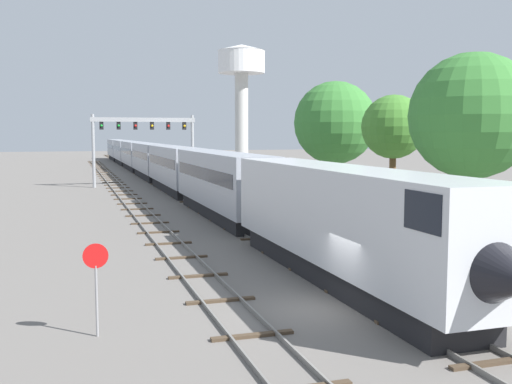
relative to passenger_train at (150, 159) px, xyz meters
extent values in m
plane|color=slate|center=(-2.00, -64.63, -2.61)|extent=(400.00, 400.00, 0.00)
cube|color=slate|center=(-0.72, -4.63, -2.53)|extent=(0.07, 200.00, 0.16)
cube|color=slate|center=(0.72, -4.63, -2.53)|extent=(0.07, 200.00, 0.16)
cube|color=#473828|center=(0.00, -70.63, -2.56)|extent=(2.60, 0.24, 0.10)
cube|color=#473828|center=(0.00, -66.63, -2.56)|extent=(2.60, 0.24, 0.10)
cube|color=#473828|center=(0.00, -62.63, -2.56)|extent=(2.60, 0.24, 0.10)
cube|color=#473828|center=(0.00, -58.63, -2.56)|extent=(2.60, 0.24, 0.10)
cube|color=#473828|center=(0.00, -54.63, -2.56)|extent=(2.60, 0.24, 0.10)
cube|color=#473828|center=(0.00, -50.63, -2.56)|extent=(2.60, 0.24, 0.10)
cube|color=#473828|center=(0.00, -46.63, -2.56)|extent=(2.60, 0.24, 0.10)
cube|color=#473828|center=(0.00, -42.63, -2.56)|extent=(2.60, 0.24, 0.10)
cube|color=#473828|center=(0.00, -38.63, -2.56)|extent=(2.60, 0.24, 0.10)
cube|color=#473828|center=(0.00, -34.63, -2.56)|extent=(2.60, 0.24, 0.10)
cube|color=#473828|center=(0.00, -30.63, -2.56)|extent=(2.60, 0.24, 0.10)
cube|color=#473828|center=(0.00, -26.63, -2.56)|extent=(2.60, 0.24, 0.10)
cube|color=#473828|center=(0.00, -22.63, -2.56)|extent=(2.60, 0.24, 0.10)
cube|color=#473828|center=(0.00, -18.63, -2.56)|extent=(2.60, 0.24, 0.10)
cube|color=#473828|center=(0.00, -14.63, -2.56)|extent=(2.60, 0.24, 0.10)
cube|color=#473828|center=(0.00, -10.63, -2.56)|extent=(2.60, 0.24, 0.10)
cube|color=#473828|center=(0.00, -6.63, -2.56)|extent=(2.60, 0.24, 0.10)
cube|color=#473828|center=(0.00, -2.63, -2.56)|extent=(2.60, 0.24, 0.10)
cube|color=#473828|center=(0.00, 1.37, -2.56)|extent=(2.60, 0.24, 0.10)
cube|color=#473828|center=(0.00, 5.37, -2.56)|extent=(2.60, 0.24, 0.10)
cube|color=#473828|center=(0.00, 9.37, -2.56)|extent=(2.60, 0.24, 0.10)
cube|color=#473828|center=(0.00, 13.37, -2.56)|extent=(2.60, 0.24, 0.10)
cube|color=#473828|center=(0.00, 17.37, -2.56)|extent=(2.60, 0.24, 0.10)
cube|color=#473828|center=(0.00, 21.37, -2.56)|extent=(2.60, 0.24, 0.10)
cube|color=#473828|center=(0.00, 25.37, -2.56)|extent=(2.60, 0.24, 0.10)
cube|color=#473828|center=(0.00, 29.37, -2.56)|extent=(2.60, 0.24, 0.10)
cube|color=#473828|center=(0.00, 33.37, -2.56)|extent=(2.60, 0.24, 0.10)
cube|color=#473828|center=(0.00, 37.37, -2.56)|extent=(2.60, 0.24, 0.10)
cube|color=#473828|center=(0.00, 41.37, -2.56)|extent=(2.60, 0.24, 0.10)
cube|color=#473828|center=(0.00, 45.37, -2.56)|extent=(2.60, 0.24, 0.10)
cube|color=#473828|center=(0.00, 49.37, -2.56)|extent=(2.60, 0.24, 0.10)
cube|color=#473828|center=(0.00, 53.37, -2.56)|extent=(2.60, 0.24, 0.10)
cube|color=#473828|center=(0.00, 57.37, -2.56)|extent=(2.60, 0.24, 0.10)
cube|color=#473828|center=(0.00, 61.37, -2.56)|extent=(2.60, 0.24, 0.10)
cube|color=#473828|center=(0.00, 65.37, -2.56)|extent=(2.60, 0.24, 0.10)
cube|color=#473828|center=(0.00, 69.37, -2.56)|extent=(2.60, 0.24, 0.10)
cube|color=#473828|center=(0.00, 73.37, -2.56)|extent=(2.60, 0.24, 0.10)
cube|color=#473828|center=(0.00, 77.37, -2.56)|extent=(2.60, 0.24, 0.10)
cube|color=#473828|center=(0.00, 81.37, -2.56)|extent=(2.60, 0.24, 0.10)
cube|color=#473828|center=(0.00, 85.37, -2.56)|extent=(2.60, 0.24, 0.10)
cube|color=#473828|center=(0.00, 89.37, -2.56)|extent=(2.60, 0.24, 0.10)
cube|color=#473828|center=(0.00, 93.37, -2.56)|extent=(2.60, 0.24, 0.10)
cube|color=slate|center=(-6.22, -24.63, -2.53)|extent=(0.07, 160.00, 0.16)
cube|color=slate|center=(-4.78, -24.63, -2.53)|extent=(0.07, 160.00, 0.16)
cube|color=#473828|center=(-5.50, -66.63, -2.56)|extent=(2.60, 0.24, 0.10)
cube|color=#473828|center=(-5.50, -62.63, -2.56)|extent=(2.60, 0.24, 0.10)
cube|color=#473828|center=(-5.50, -58.63, -2.56)|extent=(2.60, 0.24, 0.10)
cube|color=#473828|center=(-5.50, -54.63, -2.56)|extent=(2.60, 0.24, 0.10)
cube|color=#473828|center=(-5.50, -50.63, -2.56)|extent=(2.60, 0.24, 0.10)
cube|color=#473828|center=(-5.50, -46.63, -2.56)|extent=(2.60, 0.24, 0.10)
cube|color=#473828|center=(-5.50, -42.63, -2.56)|extent=(2.60, 0.24, 0.10)
cube|color=#473828|center=(-5.50, -38.63, -2.56)|extent=(2.60, 0.24, 0.10)
cube|color=#473828|center=(-5.50, -34.63, -2.56)|extent=(2.60, 0.24, 0.10)
cube|color=#473828|center=(-5.50, -30.63, -2.56)|extent=(2.60, 0.24, 0.10)
cube|color=#473828|center=(-5.50, -26.63, -2.56)|extent=(2.60, 0.24, 0.10)
cube|color=#473828|center=(-5.50, -22.63, -2.56)|extent=(2.60, 0.24, 0.10)
cube|color=#473828|center=(-5.50, -18.63, -2.56)|extent=(2.60, 0.24, 0.10)
cube|color=#473828|center=(-5.50, -14.63, -2.56)|extent=(2.60, 0.24, 0.10)
cube|color=#473828|center=(-5.50, -10.63, -2.56)|extent=(2.60, 0.24, 0.10)
cube|color=#473828|center=(-5.50, -6.63, -2.56)|extent=(2.60, 0.24, 0.10)
cube|color=#473828|center=(-5.50, -2.63, -2.56)|extent=(2.60, 0.24, 0.10)
cube|color=#473828|center=(-5.50, 1.37, -2.56)|extent=(2.60, 0.24, 0.10)
cube|color=#473828|center=(-5.50, 5.37, -2.56)|extent=(2.60, 0.24, 0.10)
cube|color=#473828|center=(-5.50, 9.37, -2.56)|extent=(2.60, 0.24, 0.10)
cube|color=#473828|center=(-5.50, 13.37, -2.56)|extent=(2.60, 0.24, 0.10)
cube|color=#473828|center=(-5.50, 17.37, -2.56)|extent=(2.60, 0.24, 0.10)
cube|color=#473828|center=(-5.50, 21.37, -2.56)|extent=(2.60, 0.24, 0.10)
cube|color=#473828|center=(-5.50, 25.37, -2.56)|extent=(2.60, 0.24, 0.10)
cube|color=#473828|center=(-5.50, 29.37, -2.56)|extent=(2.60, 0.24, 0.10)
cube|color=#473828|center=(-5.50, 33.37, -2.56)|extent=(2.60, 0.24, 0.10)
cube|color=#473828|center=(-5.50, 37.37, -2.56)|extent=(2.60, 0.24, 0.10)
cube|color=#473828|center=(-5.50, 41.37, -2.56)|extent=(2.60, 0.24, 0.10)
cube|color=#473828|center=(-5.50, 45.37, -2.56)|extent=(2.60, 0.24, 0.10)
cube|color=#473828|center=(-5.50, 49.37, -2.56)|extent=(2.60, 0.24, 0.10)
cube|color=#473828|center=(-5.50, 53.37, -2.56)|extent=(2.60, 0.24, 0.10)
cube|color=silver|center=(0.00, -61.03, 0.29)|extent=(3.00, 19.19, 3.80)
cone|color=black|center=(0.00, -70.83, -0.11)|extent=(2.88, 2.60, 2.88)
cube|color=black|center=(0.00, -69.43, 1.43)|extent=(3.04, 1.80, 1.10)
cube|color=black|center=(0.00, -61.03, -2.11)|extent=(2.52, 17.27, 1.00)
cube|color=#9EA3AD|center=(0.00, -40.84, 0.29)|extent=(3.00, 19.19, 3.80)
cube|color=black|center=(0.00, -40.84, 0.69)|extent=(3.04, 17.66, 0.90)
cube|color=black|center=(0.00, -40.84, -2.11)|extent=(2.52, 17.27, 1.00)
cube|color=#9EA3AD|center=(0.00, -20.65, 0.29)|extent=(3.00, 19.19, 3.80)
cube|color=black|center=(0.00, -20.65, 0.69)|extent=(3.04, 17.66, 0.90)
cube|color=black|center=(0.00, -20.65, -2.11)|extent=(2.52, 17.27, 1.00)
cube|color=#9EA3AD|center=(0.00, -0.46, 0.29)|extent=(3.00, 19.19, 3.80)
cube|color=black|center=(0.00, -0.46, 0.69)|extent=(3.04, 17.66, 0.90)
cube|color=black|center=(0.00, -0.46, -2.11)|extent=(2.52, 17.27, 1.00)
cube|color=#9EA3AD|center=(0.00, 19.73, 0.29)|extent=(3.00, 19.19, 3.80)
cube|color=black|center=(0.00, 19.73, 0.69)|extent=(3.04, 17.66, 0.90)
cube|color=black|center=(0.00, 19.73, -2.11)|extent=(2.52, 17.27, 1.00)
cube|color=#9EA3AD|center=(0.00, 39.92, 0.29)|extent=(3.00, 19.19, 3.80)
cube|color=black|center=(0.00, 39.92, 0.69)|extent=(3.04, 17.66, 0.90)
cube|color=black|center=(0.00, 39.92, -2.11)|extent=(2.52, 17.27, 1.00)
cube|color=#9EA3AD|center=(0.00, 60.11, 0.29)|extent=(3.00, 19.19, 3.80)
cube|color=black|center=(0.00, 60.11, 0.69)|extent=(3.04, 17.66, 0.90)
cube|color=black|center=(0.00, 60.11, -2.11)|extent=(2.52, 17.27, 1.00)
cylinder|color=#999BA0|center=(-8.00, -12.77, 1.58)|extent=(0.36, 0.36, 8.39)
cylinder|color=#999BA0|center=(3.50, -12.77, 1.58)|extent=(0.36, 0.36, 8.39)
cube|color=#999BA0|center=(-2.25, -12.77, 5.17)|extent=(12.10, 0.36, 0.50)
cube|color=black|center=(-7.04, -12.72, 4.47)|extent=(0.44, 0.32, 0.90)
sphere|color=green|center=(-7.04, -12.91, 4.47)|extent=(0.28, 0.28, 0.28)
cube|color=black|center=(-5.12, -12.72, 4.47)|extent=(0.44, 0.32, 0.90)
sphere|color=green|center=(-5.12, -12.91, 4.47)|extent=(0.28, 0.28, 0.28)
cube|color=black|center=(-3.21, -12.72, 4.47)|extent=(0.44, 0.32, 0.90)
sphere|color=red|center=(-3.21, -12.91, 4.47)|extent=(0.28, 0.28, 0.28)
cube|color=black|center=(-1.29, -12.72, 4.47)|extent=(0.44, 0.32, 0.90)
sphere|color=yellow|center=(-1.29, -12.91, 4.47)|extent=(0.28, 0.28, 0.28)
cube|color=black|center=(0.62, -12.72, 4.47)|extent=(0.44, 0.32, 0.90)
sphere|color=red|center=(0.62, -12.91, 4.47)|extent=(0.28, 0.28, 0.28)
cube|color=black|center=(2.54, -12.72, 4.47)|extent=(0.44, 0.32, 0.90)
sphere|color=yellow|center=(2.54, -12.91, 4.47)|extent=(0.28, 0.28, 0.28)
cylinder|color=beige|center=(21.91, 29.91, 6.35)|extent=(2.60, 2.60, 17.93)
cylinder|color=white|center=(21.91, 29.91, 17.47)|extent=(9.09, 9.09, 4.31)
cone|color=white|center=(21.91, 29.91, 20.22)|extent=(9.27, 9.27, 1.20)
cylinder|color=gray|center=(-10.00, -65.14, -1.51)|extent=(0.08, 0.08, 2.20)
cylinder|color=red|center=(-10.00, -65.16, -0.11)|extent=(0.76, 0.03, 0.76)
cylinder|color=brown|center=(15.23, -27.75, -0.44)|extent=(0.56, 0.56, 4.34)
sphere|color=#387A33|center=(15.23, -27.75, 4.66)|extent=(8.39, 8.39, 8.39)
cylinder|color=brown|center=(14.65, -50.18, -0.40)|extent=(0.56, 0.56, 4.43)
sphere|color=#387A33|center=(14.65, -50.18, 4.72)|extent=(8.28, 8.28, 8.28)
cylinder|color=brown|center=(15.34, -39.04, -0.18)|extent=(0.56, 0.56, 4.87)
sphere|color=#427F2D|center=(15.34, -39.04, 4.13)|extent=(5.36, 5.36, 5.36)
camera|label=1|loc=(-10.67, -83.46, 3.55)|focal=41.84mm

